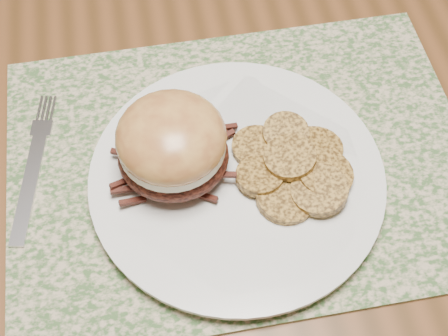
# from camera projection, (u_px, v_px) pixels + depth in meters

# --- Properties ---
(ground) EXTENTS (3.50, 3.50, 0.00)m
(ground) POSITION_uv_depth(u_px,v_px,m) (160.00, 261.00, 1.36)
(ground) COLOR brown
(ground) RESTS_ON ground
(dining_table) EXTENTS (1.50, 0.90, 0.75)m
(dining_table) POSITION_uv_depth(u_px,v_px,m) (115.00, 47.00, 0.80)
(dining_table) COLOR brown
(dining_table) RESTS_ON ground
(placemat) EXTENTS (0.45, 0.33, 0.00)m
(placemat) POSITION_uv_depth(u_px,v_px,m) (241.00, 161.00, 0.61)
(placemat) COLOR #3D5F31
(placemat) RESTS_ON dining_table
(dinner_plate) EXTENTS (0.26, 0.26, 0.02)m
(dinner_plate) POSITION_uv_depth(u_px,v_px,m) (237.00, 179.00, 0.59)
(dinner_plate) COLOR white
(dinner_plate) RESTS_ON placemat
(pork_sandwich) EXTENTS (0.12, 0.12, 0.08)m
(pork_sandwich) POSITION_uv_depth(u_px,v_px,m) (172.00, 145.00, 0.55)
(pork_sandwich) COLOR black
(pork_sandwich) RESTS_ON dinner_plate
(roasted_potatoes) EXTENTS (0.12, 0.13, 0.03)m
(roasted_potatoes) POSITION_uv_depth(u_px,v_px,m) (294.00, 167.00, 0.57)
(roasted_potatoes) COLOR #A37730
(roasted_potatoes) RESTS_ON dinner_plate
(fork) EXTENTS (0.05, 0.17, 0.00)m
(fork) POSITION_uv_depth(u_px,v_px,m) (34.00, 165.00, 0.60)
(fork) COLOR silver
(fork) RESTS_ON placemat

